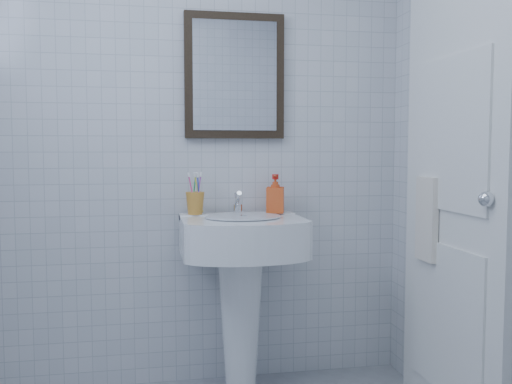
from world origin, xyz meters
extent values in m
cube|color=silver|center=(0.00, 1.20, 1.25)|extent=(2.20, 0.02, 2.50)
cube|color=silver|center=(0.00, -1.20, 1.25)|extent=(2.20, 0.02, 2.50)
cone|color=white|center=(0.23, 1.01, 0.36)|extent=(0.22, 0.22, 0.71)
cube|color=white|center=(0.23, 0.96, 0.78)|extent=(0.57, 0.41, 0.17)
cube|color=white|center=(0.23, 1.12, 0.85)|extent=(0.57, 0.10, 0.03)
cylinder|color=silver|center=(0.23, 0.93, 0.87)|extent=(0.36, 0.36, 0.01)
cylinder|color=silver|center=(0.23, 1.09, 0.89)|extent=(0.05, 0.05, 0.05)
cylinder|color=silver|center=(0.23, 1.08, 0.95)|extent=(0.02, 0.09, 0.07)
cylinder|color=silver|center=(0.23, 1.11, 0.93)|extent=(0.03, 0.05, 0.08)
imported|color=red|center=(0.42, 1.09, 0.96)|extent=(0.11, 0.11, 0.19)
cube|color=black|center=(0.23, 1.18, 1.55)|extent=(0.50, 0.04, 0.62)
cube|color=white|center=(0.23, 1.16, 1.55)|extent=(0.42, 0.00, 0.54)
cube|color=silver|center=(1.08, 0.55, 1.00)|extent=(0.04, 0.80, 2.00)
torus|color=silver|center=(1.06, 0.71, 1.05)|extent=(0.01, 0.18, 0.18)
cube|color=white|center=(1.04, 0.71, 0.87)|extent=(0.03, 0.16, 0.38)
camera|label=1|loc=(-0.20, -1.67, 1.19)|focal=40.00mm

